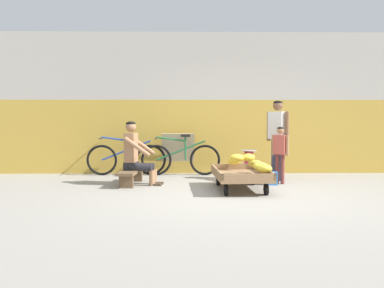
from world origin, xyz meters
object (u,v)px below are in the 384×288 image
(low_bench, at_px, (131,173))
(weighing_scale, at_px, (249,157))
(banana_cart, at_px, (240,176))
(vendor_seated, at_px, (136,153))
(customer_adult, at_px, (278,131))
(shopping_bag, at_px, (272,178))
(bicycle_far_left, at_px, (181,158))
(plastic_crate, at_px, (249,173))
(customer_child, at_px, (280,149))
(bicycle_near_left, at_px, (126,158))
(sign_board, at_px, (178,154))

(low_bench, relative_size, weighing_scale, 3.75)
(banana_cart, xyz_separation_m, vendor_seated, (-1.81, 0.59, 0.33))
(customer_adult, xyz_separation_m, shopping_bag, (-0.20, -0.53, -0.83))
(low_bench, height_order, bicycle_far_left, bicycle_far_left)
(banana_cart, xyz_separation_m, customer_adult, (0.84, 1.03, 0.71))
(plastic_crate, relative_size, customer_child, 0.35)
(bicycle_far_left, xyz_separation_m, customer_adult, (1.86, -0.80, 0.60))
(customer_child, bearing_deg, shopping_bag, -140.12)
(vendor_seated, relative_size, customer_child, 1.10)
(plastic_crate, bearing_deg, weighing_scale, -90.00)
(low_bench, height_order, bicycle_near_left, bicycle_near_left)
(bicycle_far_left, xyz_separation_m, customer_child, (1.83, -1.19, 0.29))
(low_bench, distance_m, customer_child, 2.74)
(customer_adult, height_order, customer_child, customer_adult)
(weighing_scale, relative_size, customer_adult, 0.20)
(plastic_crate, relative_size, weighing_scale, 1.20)
(sign_board, bearing_deg, vendor_seated, -116.07)
(sign_board, bearing_deg, customer_child, -37.62)
(vendor_seated, xyz_separation_m, bicycle_far_left, (0.79, 1.24, -0.21))
(bicycle_far_left, bearing_deg, customer_child, -33.11)
(banana_cart, height_order, shopping_bag, banana_cart)
(banana_cart, relative_size, plastic_crate, 4.10)
(weighing_scale, bearing_deg, plastic_crate, 90.00)
(sign_board, bearing_deg, banana_cart, -62.78)
(banana_cart, height_order, bicycle_far_left, bicycle_far_left)
(low_bench, bearing_deg, customer_child, 0.90)
(low_bench, xyz_separation_m, sign_board, (0.82, 1.49, 0.24))
(banana_cart, distance_m, bicycle_near_left, 2.85)
(weighing_scale, bearing_deg, bicycle_far_left, 147.49)
(bicycle_near_left, bearing_deg, banana_cart, -40.61)
(shopping_bag, bearing_deg, plastic_crate, 124.98)
(low_bench, bearing_deg, bicycle_near_left, 101.97)
(bicycle_far_left, bearing_deg, shopping_bag, -38.79)
(customer_child, distance_m, shopping_bag, 0.57)
(customer_child, bearing_deg, bicycle_far_left, 146.89)
(sign_board, height_order, customer_adult, customer_adult)
(shopping_bag, bearing_deg, banana_cart, -141.82)
(vendor_seated, distance_m, sign_board, 1.68)
(bicycle_near_left, xyz_separation_m, sign_board, (1.09, 0.23, 0.08))
(weighing_scale, bearing_deg, customer_adult, 3.09)
(plastic_crate, height_order, bicycle_far_left, bicycle_far_left)
(bicycle_near_left, xyz_separation_m, bicycle_far_left, (1.14, -0.02, 0.00))
(customer_adult, bearing_deg, weighing_scale, -176.91)
(plastic_crate, bearing_deg, bicycle_near_left, 160.75)
(customer_adult, relative_size, customer_child, 1.47)
(customer_adult, bearing_deg, customer_child, -95.05)
(banana_cart, bearing_deg, vendor_seated, 162.05)
(banana_cart, height_order, low_bench, banana_cart)
(vendor_seated, distance_m, weighing_scale, 2.14)
(customer_adult, bearing_deg, sign_board, 150.98)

